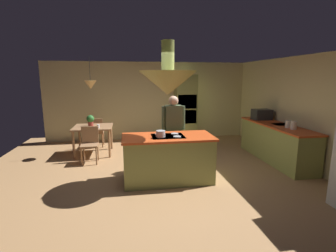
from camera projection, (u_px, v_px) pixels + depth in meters
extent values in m
plane|color=#AD7F51|center=(166.00, 176.00, 5.28)|extent=(8.16, 8.16, 0.00)
cube|color=beige|center=(151.00, 101.00, 8.38)|extent=(6.80, 0.10, 2.55)
cube|color=beige|center=(299.00, 111.00, 5.93)|extent=(0.10, 7.20, 2.55)
cube|color=#8C934C|center=(168.00, 159.00, 5.00)|extent=(1.73, 0.83, 0.88)
cube|color=#D14C1E|center=(168.00, 137.00, 4.92)|extent=(1.79, 0.89, 0.04)
cube|color=black|center=(168.00, 136.00, 4.91)|extent=(0.64, 0.52, 0.01)
cylinder|color=#B2B2B7|center=(161.00, 137.00, 4.76)|extent=(0.15, 0.15, 0.02)
cylinder|color=#B2B2B7|center=(177.00, 137.00, 4.81)|extent=(0.15, 0.15, 0.02)
cylinder|color=#B2B2B7|center=(159.00, 134.00, 5.01)|extent=(0.15, 0.15, 0.02)
cylinder|color=#B2B2B7|center=(175.00, 134.00, 5.06)|extent=(0.15, 0.15, 0.02)
cube|color=#8C934C|center=(275.00, 143.00, 6.22)|extent=(0.62, 2.47, 0.88)
cube|color=#D14C1E|center=(277.00, 125.00, 6.14)|extent=(0.66, 2.51, 0.04)
cube|color=#B2B2B7|center=(282.00, 127.00, 6.17)|extent=(0.48, 0.36, 0.16)
cube|color=#8C934C|center=(185.00, 108.00, 8.21)|extent=(0.66, 0.62, 2.14)
cube|color=black|center=(187.00, 102.00, 7.88)|extent=(0.60, 0.04, 0.44)
cube|color=black|center=(187.00, 117.00, 7.97)|extent=(0.60, 0.04, 0.44)
cube|color=#9C6F4A|center=(93.00, 127.00, 6.72)|extent=(1.01, 0.93, 0.04)
cylinder|color=#9C6F4A|center=(74.00, 145.00, 6.33)|extent=(0.06, 0.06, 0.72)
cylinder|color=#9C6F4A|center=(109.00, 144.00, 6.47)|extent=(0.06, 0.06, 0.72)
cylinder|color=#9C6F4A|center=(79.00, 138.00, 7.11)|extent=(0.06, 0.06, 0.72)
cylinder|color=#9C6F4A|center=(111.00, 137.00, 7.25)|extent=(0.06, 0.06, 0.72)
cylinder|color=tan|center=(169.00, 150.00, 5.73)|extent=(0.14, 0.14, 0.81)
cylinder|color=tan|center=(177.00, 150.00, 5.75)|extent=(0.14, 0.14, 0.81)
cube|color=#4C6042|center=(173.00, 119.00, 5.60)|extent=(0.36, 0.22, 0.63)
cylinder|color=#4C6042|center=(164.00, 118.00, 5.56)|extent=(0.09, 0.09, 0.53)
cylinder|color=#4C6042|center=(183.00, 118.00, 5.63)|extent=(0.09, 0.09, 0.53)
sphere|color=tan|center=(173.00, 101.00, 5.53)|extent=(0.22, 0.22, 0.22)
cone|color=#8C934C|center=(168.00, 83.00, 4.72)|extent=(1.10, 1.10, 0.45)
cylinder|color=#8C934C|center=(168.00, 56.00, 4.62)|extent=(0.24, 0.24, 0.55)
cone|color=#E0B266|center=(91.00, 85.00, 6.50)|extent=(0.32, 0.32, 0.22)
cylinder|color=black|center=(90.00, 69.00, 6.43)|extent=(0.01, 0.01, 0.60)
cube|color=#9C6F4A|center=(89.00, 145.00, 6.03)|extent=(0.40, 0.40, 0.04)
cube|color=#9C6F4A|center=(90.00, 135.00, 6.17)|extent=(0.40, 0.04, 0.42)
cylinder|color=#9C6F4A|center=(82.00, 157.00, 5.88)|extent=(0.04, 0.04, 0.43)
cylinder|color=#9C6F4A|center=(96.00, 156.00, 5.94)|extent=(0.04, 0.04, 0.43)
cylinder|color=#9C6F4A|center=(84.00, 153.00, 6.21)|extent=(0.04, 0.04, 0.43)
cylinder|color=#9C6F4A|center=(98.00, 152.00, 6.27)|extent=(0.04, 0.04, 0.43)
cube|color=#9C6F4A|center=(97.00, 132.00, 7.51)|extent=(0.40, 0.40, 0.04)
cube|color=#9C6F4A|center=(96.00, 126.00, 7.30)|extent=(0.40, 0.04, 0.42)
cylinder|color=#9C6F4A|center=(104.00, 138.00, 7.75)|extent=(0.04, 0.04, 0.43)
cylinder|color=#9C6F4A|center=(92.00, 138.00, 7.70)|extent=(0.04, 0.04, 0.43)
cylinder|color=#9C6F4A|center=(103.00, 140.00, 7.42)|extent=(0.04, 0.04, 0.43)
cylinder|color=#9C6F4A|center=(91.00, 141.00, 7.37)|extent=(0.04, 0.04, 0.43)
cylinder|color=#99382D|center=(91.00, 124.00, 6.73)|extent=(0.14, 0.14, 0.12)
sphere|color=#2D722D|center=(90.00, 119.00, 6.71)|extent=(0.20, 0.20, 0.20)
cylinder|color=white|center=(98.00, 126.00, 6.51)|extent=(0.07, 0.07, 0.09)
cylinder|color=silver|center=(294.00, 125.00, 5.52)|extent=(0.13, 0.13, 0.18)
cylinder|color=silver|center=(288.00, 124.00, 5.69)|extent=(0.14, 0.14, 0.17)
cube|color=#232326|center=(262.00, 114.00, 6.82)|extent=(0.46, 0.36, 0.28)
cylinder|color=#B2B2B7|center=(161.00, 134.00, 4.75)|extent=(0.18, 0.18, 0.12)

